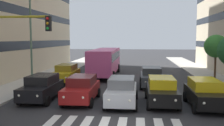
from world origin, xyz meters
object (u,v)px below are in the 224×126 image
car_row2_1 (66,73)px  car_3 (82,88)px  car_4 (42,87)px  car_2 (122,91)px  street_lamp_right (35,32)px  traffic_light_gantry (2,49)px  car_0 (205,93)px  car_row2_0 (151,77)px  car_1 (162,91)px  street_tree_2 (216,46)px  bus_behind_traffic (105,59)px

car_row2_1 → car_3: bearing=113.3°
car_4 → car_row2_1: same height
car_2 → street_lamp_right: bearing=-32.9°
car_4 → traffic_light_gantry: bearing=82.8°
car_0 → car_row2_1: bearing=-36.1°
car_3 → street_lamp_right: street_lamp_right is taller
car_2 → car_row2_1: (5.87, -7.83, 0.00)m
car_0 → car_row2_0: same height
street_lamp_right → traffic_light_gantry: bearing=101.2°
car_1 → street_tree_2: (-6.23, -10.28, 2.55)m
car_row2_0 → bus_behind_traffic: bearing=-52.7°
car_1 → car_2: same height
car_0 → car_2: same height
car_2 → car_3: (2.70, -0.46, 0.00)m
car_3 → street_tree_2: 15.51m
car_1 → traffic_light_gantry: (8.55, 3.79, 2.77)m
car_0 → car_4: 10.62m
traffic_light_gantry → bus_behind_traffic: bearing=-101.6°
car_0 → traffic_light_gantry: bearing=16.6°
car_4 → car_row2_1: bearing=-87.1°
car_row2_1 → street_lamp_right: 5.11m
car_0 → car_row2_0: bearing=-65.6°
car_0 → car_row2_0: (2.91, -6.40, 0.00)m
car_2 → street_lamp_right: (7.69, -4.98, 3.84)m
traffic_light_gantry → street_tree_2: (-14.77, -14.07, -0.23)m
car_3 → car_0: bearing=175.5°
car_4 → traffic_light_gantry: (0.51, 4.07, 2.77)m
car_1 → car_2: (2.53, 0.32, 0.00)m
bus_behind_traffic → street_lamp_right: 9.60m
car_0 → car_4: bearing=-4.1°
car_row2_0 → car_4: bearing=36.3°
street_lamp_right → bus_behind_traffic: bearing=-123.0°
car_2 → car_3: bearing=-9.6°
bus_behind_traffic → car_1: bearing=113.0°
car_1 → car_0: bearing=169.6°
car_row2_0 → car_2: bearing=70.8°
car_0 → car_2: 5.09m
car_row2_0 → street_tree_2: size_ratio=1.00×
car_3 → street_lamp_right: (4.99, -4.52, 3.84)m
car_4 → traffic_light_gantry: traffic_light_gantry is taller
car_2 → car_1: bearing=-172.9°
street_tree_2 → car_row2_0: bearing=33.5°
car_0 → street_tree_2: bearing=-108.8°
car_row2_1 → traffic_light_gantry: size_ratio=0.81×
traffic_light_gantry → street_tree_2: 20.40m
car_row2_1 → traffic_light_gantry: 11.64m
car_0 → car_4: (10.59, -0.75, 0.00)m
car_4 → traffic_light_gantry: 4.95m
car_4 → street_lamp_right: size_ratio=0.59×
car_0 → car_row2_1: 13.56m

